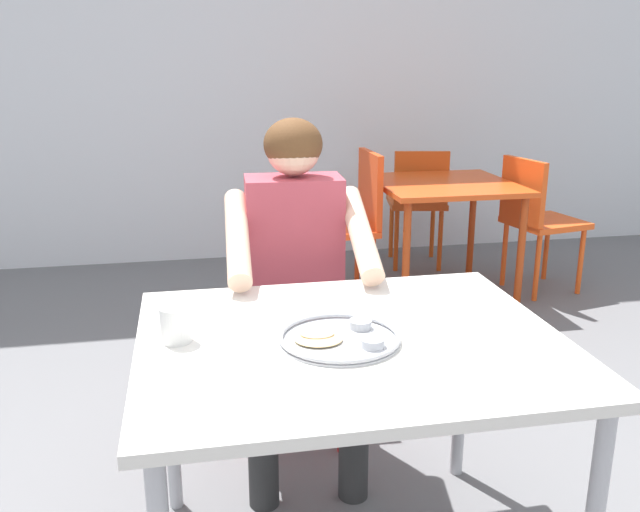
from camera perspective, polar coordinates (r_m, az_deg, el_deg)
back_wall at (r=4.97m, az=-7.76°, el=19.31°), size 12.00×0.12×3.40m
table_foreground at (r=1.83m, az=2.59°, el=-8.79°), size 1.10×0.91×0.73m
thali_tray at (r=1.76m, az=1.67°, el=-6.78°), size 0.31×0.31×0.03m
drinking_cup at (r=1.79m, az=-11.94°, el=-5.49°), size 0.08×0.08×0.09m
chair_foreground at (r=2.68m, az=-2.45°, el=-4.45°), size 0.42×0.46×0.83m
diner_foreground at (r=2.39m, az=-1.93°, el=-0.78°), size 0.51×0.57×1.23m
table_background_red at (r=4.19m, az=10.32°, el=4.88°), size 0.81×0.82×0.71m
chair_red_left at (r=4.07m, az=2.63°, el=3.36°), size 0.44×0.43×0.90m
chair_red_right at (r=4.41m, az=17.53°, el=3.30°), size 0.49×0.47×0.84m
chair_red_far at (r=4.76m, az=8.16°, el=4.80°), size 0.45×0.48×0.83m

